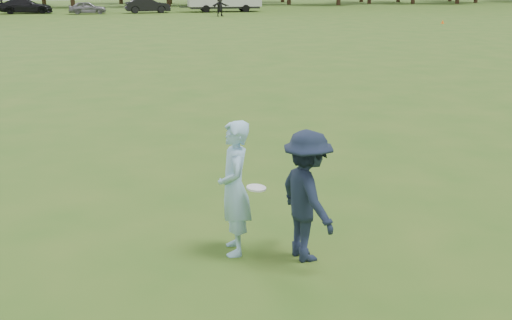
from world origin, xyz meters
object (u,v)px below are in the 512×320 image
at_px(car_e, 87,8).
at_px(car_f, 148,5).
at_px(player_far_d, 220,6).
at_px(car_d, 26,6).
at_px(field_cone, 443,22).
at_px(thrower, 234,188).
at_px(defender, 307,196).

bearing_deg(car_e, car_f, -87.68).
bearing_deg(player_far_d, car_e, 136.26).
xyz_separation_m(car_e, car_f, (6.25, 0.75, 0.13)).
relative_size(car_d, field_cone, 17.76).
distance_m(thrower, defender, 1.02).
bearing_deg(defender, car_f, -12.12).
relative_size(thrower, car_e, 0.50).
height_order(defender, player_far_d, player_far_d).
distance_m(defender, car_f, 60.09).
xyz_separation_m(thrower, car_e, (-5.74, 58.95, -0.31)).
xyz_separation_m(car_e, field_cone, (29.93, -19.71, -0.50)).
distance_m(player_far_d, car_d, 21.30).
bearing_deg(field_cone, defender, -120.40).
bearing_deg(car_e, car_d, 67.39).
distance_m(player_far_d, car_f, 9.94).
bearing_deg(car_f, defender, 173.69).
height_order(defender, car_e, defender).
xyz_separation_m(car_d, car_f, (12.66, -1.34, 0.01)).
xyz_separation_m(thrower, field_cone, (24.19, 39.24, -0.81)).
xyz_separation_m(thrower, car_f, (0.50, 59.70, -0.17)).
bearing_deg(defender, field_cone, -42.94).
distance_m(thrower, car_d, 62.24).
relative_size(car_d, car_e, 1.39).
bearing_deg(field_cone, thrower, -121.65).
bearing_deg(defender, car_e, -6.11).
distance_m(player_far_d, field_cone, 21.44).
relative_size(defender, car_e, 0.48).
xyz_separation_m(defender, car_d, (-13.10, 61.43, -0.14)).
height_order(defender, car_f, defender).
height_order(car_d, car_e, car_d).
height_order(player_far_d, car_e, player_far_d).
distance_m(thrower, field_cone, 46.10).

